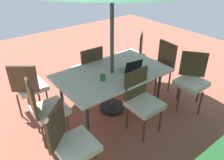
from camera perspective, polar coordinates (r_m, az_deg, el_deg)
name	(u,v)px	position (r m, az deg, el deg)	size (l,w,h in m)	color
ground_plane	(112,109)	(4.07, 0.00, -7.41)	(10.00, 10.00, 0.02)	#935442
dining_table	(112,75)	(3.68, 0.00, 1.33)	(1.80, 1.09, 0.74)	silver
chair_southeast	(29,85)	(3.91, -20.46, -1.31)	(0.58, 0.58, 0.98)	silver
chair_southwest	(134,53)	(4.89, 5.56, 6.83)	(0.58, 0.59, 0.98)	silver
chair_northwest	(192,78)	(4.11, 19.68, 0.42)	(0.58, 0.58, 0.98)	silver
chair_northeast	(70,141)	(2.72, -10.60, -15.10)	(0.59, 0.59, 0.98)	silver
chair_south	(89,68)	(4.25, -6.00, 3.11)	(0.46, 0.47, 0.98)	silver
chair_west	(160,65)	(4.44, 12.22, 3.82)	(0.48, 0.47, 0.98)	silver
chair_north	(142,99)	(3.36, 7.65, -4.89)	(0.46, 0.46, 0.98)	silver
chair_east	(45,108)	(3.30, -16.74, -6.76)	(0.49, 0.48, 0.98)	silver
laptop	(131,68)	(3.69, 4.92, 2.98)	(0.35, 0.29, 0.21)	gray
cup	(103,78)	(3.41, -2.34, 0.62)	(0.08, 0.08, 0.09)	#286B33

